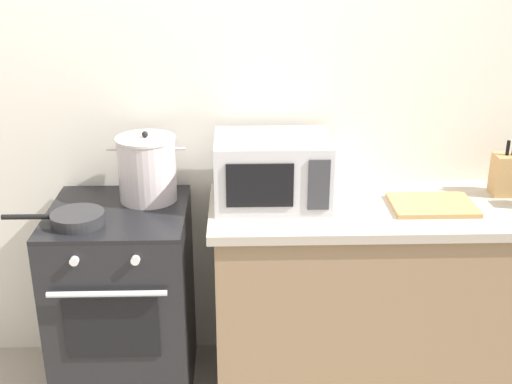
# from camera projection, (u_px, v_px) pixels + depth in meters

# --- Properties ---
(back_wall) EXTENTS (4.40, 0.10, 2.50)m
(back_wall) POSITION_uv_depth(u_px,v_px,m) (263.00, 113.00, 3.10)
(back_wall) COLOR silver
(back_wall) RESTS_ON ground_plane
(lower_cabinet_right) EXTENTS (1.64, 0.56, 0.88)m
(lower_cabinet_right) POSITION_uv_depth(u_px,v_px,m) (393.00, 300.00, 3.09)
(lower_cabinet_right) COLOR #8C7051
(lower_cabinet_right) RESTS_ON ground_plane
(countertop_right) EXTENTS (1.70, 0.60, 0.04)m
(countertop_right) POSITION_uv_depth(u_px,v_px,m) (401.00, 210.00, 2.92)
(countertop_right) COLOR #ADA393
(countertop_right) RESTS_ON lower_cabinet_right
(stove) EXTENTS (0.60, 0.64, 0.92)m
(stove) POSITION_uv_depth(u_px,v_px,m) (124.00, 302.00, 3.03)
(stove) COLOR black
(stove) RESTS_ON ground_plane
(stock_pot) EXTENTS (0.35, 0.26, 0.32)m
(stock_pot) POSITION_uv_depth(u_px,v_px,m) (147.00, 169.00, 2.93)
(stock_pot) COLOR beige
(stock_pot) RESTS_ON stove
(frying_pan) EXTENTS (0.42, 0.22, 0.05)m
(frying_pan) POSITION_uv_depth(u_px,v_px,m) (76.00, 218.00, 2.72)
(frying_pan) COLOR #28282B
(frying_pan) RESTS_ON stove
(microwave) EXTENTS (0.50, 0.37, 0.30)m
(microwave) POSITION_uv_depth(u_px,v_px,m) (272.00, 170.00, 2.90)
(microwave) COLOR silver
(microwave) RESTS_ON countertop_right
(cutting_board) EXTENTS (0.36, 0.26, 0.02)m
(cutting_board) POSITION_uv_depth(u_px,v_px,m) (432.00, 205.00, 2.90)
(cutting_board) COLOR tan
(cutting_board) RESTS_ON countertop_right
(knife_block) EXTENTS (0.13, 0.10, 0.26)m
(knife_block) POSITION_uv_depth(u_px,v_px,m) (507.00, 174.00, 3.00)
(knife_block) COLOR tan
(knife_block) RESTS_ON countertop_right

